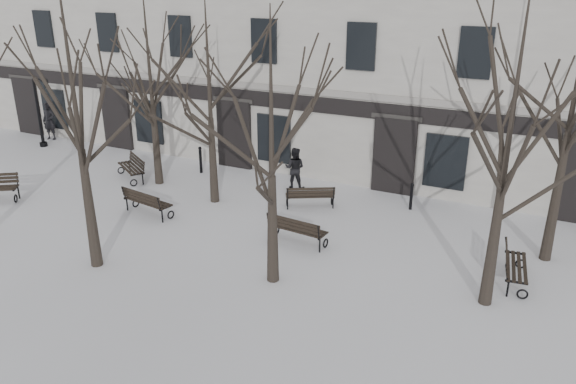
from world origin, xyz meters
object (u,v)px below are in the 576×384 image
Objects in this scene: bench_2 at (296,229)px; bench_4 at (310,196)px; bench_5 at (513,265)px; tree_3 at (513,113)px; tree_2 at (271,119)px; lamp_post at (41,106)px; bench_3 at (132,167)px; tree_1 at (72,86)px; bench_1 at (146,201)px.

bench_4 is at bearing -68.64° from bench_2.
bench_4 is at bearing 65.33° from bench_5.
tree_2 is at bearing -165.73° from tree_3.
tree_2 is 2.09× the size of lamp_post.
bench_2 is 16.02m from lamp_post.
bench_5 is at bearing 132.13° from bench_4.
bench_2 is 8.91m from bench_3.
bench_3 is (-8.57, 2.46, -0.00)m from bench_2.
tree_3 is (10.35, 2.84, -0.24)m from tree_1.
tree_1 is 5.22m from tree_2.
bench_5 reaches higher than bench_4.
bench_2 is at bearing 39.28° from tree_1.
tree_3 is at bearing 14.27° from tree_2.
tree_3 is 2.29× the size of lamp_post.
bench_2 is 6.27m from bench_5.
bench_4 is 0.52× the size of lamp_post.
tree_1 reaches higher than bench_3.
lamp_post is at bearing -15.14° from bench_1.
tree_3 is 8.78m from bench_4.
bench_4 is 0.94× the size of bench_5.
bench_3 is (-8.94, 4.74, -4.00)m from tree_2.
lamp_post reaches higher than bench_5.
bench_2 is at bearing -15.22° from lamp_post.
bench_5 is (11.87, 0.78, -0.02)m from bench_1.
bench_3 is at bearing 166.77° from tree_3.
tree_1 is 4.66× the size of bench_4.
tree_3 is 12.23m from bench_1.
tree_1 is 13.78m from lamp_post.
tree_1 is 4.34× the size of bench_3.
bench_5 is at bearing -166.87° from bench_1.
tree_2 is 4.07× the size of bench_4.
bench_3 is at bearing -14.20° from lamp_post.
tree_1 reaches higher than bench_5.
lamp_post reaches higher than bench_4.
tree_2 is at bearing 170.75° from bench_1.
bench_3 is 1.08× the size of bench_4.
bench_2 is (-0.37, 2.28, -4.00)m from tree_2.
bench_1 is at bearing -24.49° from lamp_post.
bench_4 is (7.77, 0.38, -0.04)m from bench_3.
lamp_post is at bearing -34.98° from bench_4.
bench_4 is (4.82, 3.10, -0.05)m from bench_1.
tree_1 is 1.05× the size of tree_3.
bench_1 is 0.57× the size of lamp_post.
lamp_post is (-6.83, 1.73, 1.48)m from bench_3.
tree_3 is 4.09× the size of bench_2.
bench_5 is at bearing -169.65° from bench_2.
bench_2 is 1.09× the size of bench_4.
tree_1 is 12.55m from bench_5.
lamp_post is (-9.78, 4.45, 1.47)m from bench_1.
bench_2 reaches higher than bench_5.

